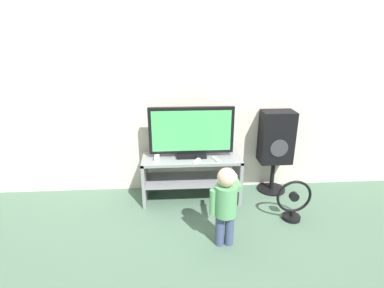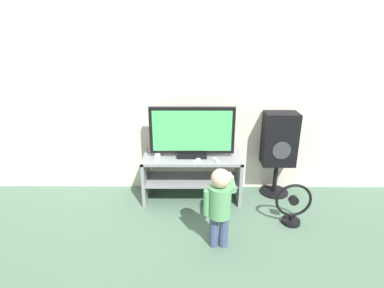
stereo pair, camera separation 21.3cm
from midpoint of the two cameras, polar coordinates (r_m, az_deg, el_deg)
ground_plane at (r=3.40m, az=1.82°, el=-12.02°), size 16.00×16.00×0.00m
wall_back at (r=3.43m, az=1.85°, el=11.58°), size 10.00×0.06×2.60m
tv_stand at (r=3.43m, az=1.80°, el=-5.20°), size 1.10×0.44×0.52m
television at (r=3.28m, az=1.87°, el=2.16°), size 0.93×0.20×0.56m
game_console at (r=3.36m, az=-4.73°, el=-2.14°), size 0.05×0.19×0.04m
remote_primary at (r=3.25m, az=6.44°, el=-3.12°), size 0.08×0.13×0.03m
remote_secondary at (r=3.22m, az=2.77°, el=-3.29°), size 0.09×0.13×0.03m
child at (r=2.66m, az=7.69°, el=-10.87°), size 0.29×0.44×0.76m
speaker_tower at (r=3.59m, az=17.91°, el=0.40°), size 0.37×0.34×1.00m
floor_fan at (r=3.24m, az=20.50°, el=-11.00°), size 0.36×0.18×0.45m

